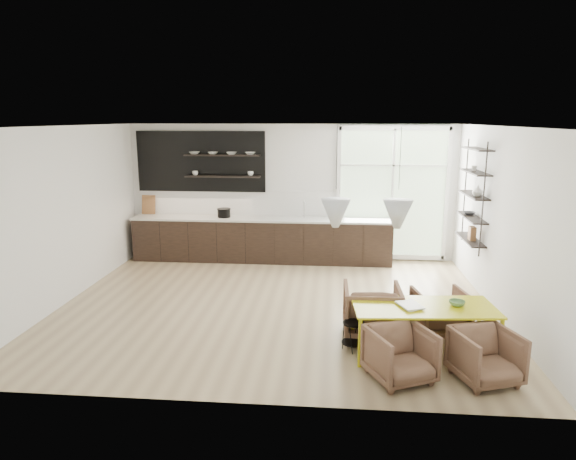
# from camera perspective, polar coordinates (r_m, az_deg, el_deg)

# --- Properties ---
(room) EXTENTS (7.02, 6.01, 2.91)m
(room) POSITION_cam_1_polar(r_m,az_deg,el_deg) (9.19, 2.97, 2.56)
(room) COLOR tan
(room) RESTS_ON ground
(kitchen_run) EXTENTS (5.54, 0.69, 2.75)m
(kitchen_run) POSITION_cam_1_polar(r_m,az_deg,el_deg) (11.04, -3.39, -0.35)
(kitchen_run) COLOR black
(kitchen_run) RESTS_ON ground
(right_shelving) EXTENTS (0.26, 1.22, 1.90)m
(right_shelving) POSITION_cam_1_polar(r_m,az_deg,el_deg) (9.55, 19.93, 3.36)
(right_shelving) COLOR black
(right_shelving) RESTS_ON ground
(dining_table) EXTENTS (1.87, 0.96, 0.66)m
(dining_table) POSITION_cam_1_polar(r_m,az_deg,el_deg) (6.89, 14.87, -8.52)
(dining_table) COLOR #C6C20E
(dining_table) RESTS_ON ground
(armchair_back_left) EXTENTS (0.79, 0.82, 0.74)m
(armchair_back_left) POSITION_cam_1_polar(r_m,az_deg,el_deg) (7.41, 9.30, -8.81)
(armchair_back_left) COLOR brown
(armchair_back_left) RESTS_ON ground
(armchair_back_right) EXTENTS (0.82, 0.84, 0.66)m
(armchair_back_right) POSITION_cam_1_polar(r_m,az_deg,el_deg) (7.67, 16.55, -8.76)
(armchair_back_right) COLOR brown
(armchair_back_right) RESTS_ON ground
(armchair_front_left) EXTENTS (0.91, 0.92, 0.64)m
(armchair_front_left) POSITION_cam_1_polar(r_m,az_deg,el_deg) (6.31, 12.35, -13.36)
(armchair_front_left) COLOR brown
(armchair_front_left) RESTS_ON ground
(armchair_front_right) EXTENTS (0.86, 0.87, 0.63)m
(armchair_front_right) POSITION_cam_1_polar(r_m,az_deg,el_deg) (6.55, 21.12, -12.97)
(armchair_front_right) COLOR brown
(armchair_front_right) RESTS_ON ground
(wire_stool) EXTENTS (0.31, 0.31, 0.39)m
(wire_stool) POSITION_cam_1_polar(r_m,az_deg,el_deg) (6.97, 7.28, -11.20)
(wire_stool) COLOR black
(wire_stool) RESTS_ON ground
(table_book) EXTENTS (0.36, 0.41, 0.03)m
(table_book) POSITION_cam_1_polar(r_m,az_deg,el_deg) (6.75, 12.43, -8.31)
(table_book) COLOR white
(table_book) RESTS_ON dining_table
(table_bowl) EXTENTS (0.23, 0.23, 0.06)m
(table_bowl) POSITION_cam_1_polar(r_m,az_deg,el_deg) (7.01, 18.26, -7.73)
(table_bowl) COLOR #5E8853
(table_bowl) RESTS_ON dining_table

